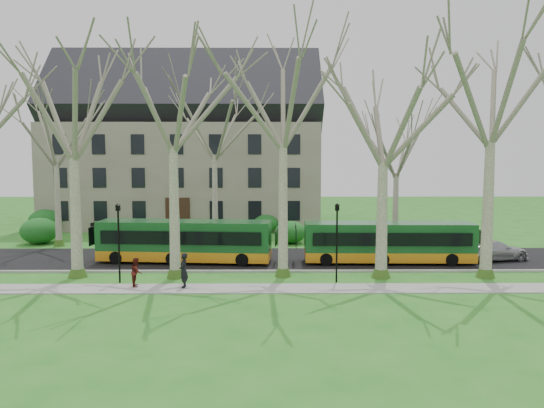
{
  "coord_description": "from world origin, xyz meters",
  "views": [
    {
      "loc": [
        2.22,
        -29.84,
        7.03
      ],
      "look_at": [
        2.45,
        3.0,
        4.0
      ],
      "focal_mm": 35.0,
      "sensor_mm": 36.0,
      "label": 1
    }
  ],
  "objects": [
    {
      "name": "sidewalk",
      "position": [
        0.0,
        -2.5,
        0.03
      ],
      "size": [
        70.0,
        2.0,
        0.06
      ],
      "primitive_type": "cube",
      "color": "gray",
      "rests_on": "ground"
    },
    {
      "name": "hedges",
      "position": [
        -4.67,
        14.0,
        1.0
      ],
      "size": [
        30.6,
        8.6,
        2.0
      ],
      "color": "#164F1C",
      "rests_on": "ground"
    },
    {
      "name": "curb",
      "position": [
        0.0,
        1.5,
        0.07
      ],
      "size": [
        80.0,
        0.25,
        0.14
      ],
      "primitive_type": "cube",
      "color": "#A5A39E",
      "rests_on": "ground"
    },
    {
      "name": "tree_row_verge",
      "position": [
        0.0,
        0.3,
        7.0
      ],
      "size": [
        49.0,
        7.0,
        14.0
      ],
      "color": "gray",
      "rests_on": "ground"
    },
    {
      "name": "ground",
      "position": [
        0.0,
        0.0,
        0.0
      ],
      "size": [
        120.0,
        120.0,
        0.0
      ],
      "primitive_type": "plane",
      "color": "#277321",
      "rests_on": "ground"
    },
    {
      "name": "building",
      "position": [
        -6.0,
        24.0,
        8.07
      ],
      "size": [
        26.5,
        12.2,
        16.0
      ],
      "color": "gray",
      "rests_on": "ground"
    },
    {
      "name": "tree_row_far",
      "position": [
        -1.33,
        11.0,
        6.0
      ],
      "size": [
        33.0,
        7.0,
        12.0
      ],
      "color": "gray",
      "rests_on": "ground"
    },
    {
      "name": "lamp_row",
      "position": [
        -0.0,
        -1.0,
        2.57
      ],
      "size": [
        36.22,
        0.22,
        4.3
      ],
      "color": "black",
      "rests_on": "ground"
    },
    {
      "name": "pedestrian_b",
      "position": [
        -4.82,
        -2.01,
        0.82
      ],
      "size": [
        0.69,
        0.82,
        1.52
      ],
      "primitive_type": "imported",
      "rotation": [
        0.0,
        0.0,
        1.73
      ],
      "color": "#511612",
      "rests_on": "sidewalk"
    },
    {
      "name": "sedan",
      "position": [
        17.22,
        4.84,
        0.73
      ],
      "size": [
        4.95,
        2.98,
        1.34
      ],
      "primitive_type": "imported",
      "rotation": [
        0.0,
        0.0,
        1.82
      ],
      "color": "#B7B8BC",
      "rests_on": "road"
    },
    {
      "name": "pedestrian_a",
      "position": [
        -2.24,
        -2.38,
        0.98
      ],
      "size": [
        0.47,
        0.69,
        1.84
      ],
      "primitive_type": "imported",
      "rotation": [
        0.0,
        0.0,
        -1.53
      ],
      "color": "black",
      "rests_on": "sidewalk"
    },
    {
      "name": "road",
      "position": [
        0.0,
        5.5,
        0.03
      ],
      "size": [
        80.0,
        8.0,
        0.06
      ],
      "primitive_type": "cube",
      "color": "black",
      "rests_on": "ground"
    },
    {
      "name": "bus_follow",
      "position": [
        10.02,
        4.07,
        1.41
      ],
      "size": [
        10.87,
        2.5,
        2.7
      ],
      "primitive_type": null,
      "rotation": [
        0.0,
        0.0,
        -0.02
      ],
      "color": "#165022",
      "rests_on": "road"
    },
    {
      "name": "bus_lead",
      "position": [
        -3.23,
        4.4,
        1.46
      ],
      "size": [
        11.34,
        3.3,
        2.79
      ],
      "primitive_type": null,
      "rotation": [
        0.0,
        0.0,
        -0.09
      ],
      "color": "#165022",
      "rests_on": "road"
    }
  ]
}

